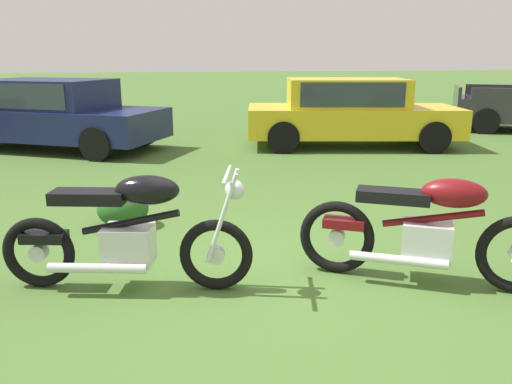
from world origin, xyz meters
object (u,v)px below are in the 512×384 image
(motorcycle_black, at_px, (129,233))
(car_yellow, at_px, (349,109))
(car_navy, at_px, (53,111))
(shrub_low, at_px, (123,209))
(motorcycle_maroon, at_px, (428,230))

(motorcycle_black, bearing_deg, car_yellow, 68.69)
(motorcycle_black, height_order, car_navy, car_navy)
(car_navy, bearing_deg, car_yellow, 19.64)
(shrub_low, bearing_deg, car_navy, 106.82)
(motorcycle_black, xyz_separation_m, car_navy, (-1.82, 7.21, 0.31))
(motorcycle_maroon, bearing_deg, car_yellow, 102.38)
(car_yellow, bearing_deg, shrub_low, -122.67)
(shrub_low, bearing_deg, car_yellow, 46.24)
(car_navy, distance_m, car_yellow, 6.19)
(car_yellow, bearing_deg, car_navy, -176.71)
(car_navy, height_order, car_yellow, same)
(motorcycle_black, xyz_separation_m, shrub_low, (-0.15, 1.71, -0.28))
(motorcycle_maroon, bearing_deg, shrub_low, 169.41)
(car_navy, xyz_separation_m, car_yellow, (6.13, -0.84, -0.00))
(car_navy, bearing_deg, motorcycle_black, -48.41)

